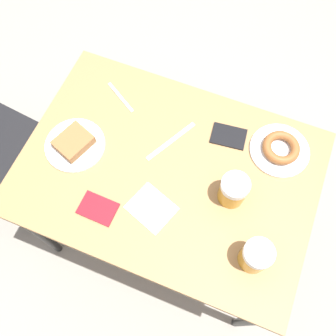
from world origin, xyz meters
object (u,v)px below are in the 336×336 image
(beer_mug_center, at_px, (256,256))
(knife, at_px, (171,141))
(napkin_folded, at_px, (153,208))
(plate_with_cake, at_px, (74,143))
(plate_with_donut, at_px, (280,149))
(passport_far_edge, at_px, (98,208))
(beer_mug_left, at_px, (233,190))
(fork, at_px, (121,97))
(passport_near_edge, at_px, (229,136))

(beer_mug_center, distance_m, knife, 0.50)
(napkin_folded, bearing_deg, plate_with_cake, 71.88)
(plate_with_cake, relative_size, plate_with_donut, 1.01)
(plate_with_donut, height_order, beer_mug_center, beer_mug_center)
(plate_with_donut, bearing_deg, plate_with_cake, 110.20)
(knife, bearing_deg, passport_far_edge, 157.88)
(beer_mug_left, xyz_separation_m, passport_far_edge, (-0.21, 0.40, -0.06))
(passport_far_edge, bearing_deg, plate_with_cake, 44.55)
(plate_with_cake, bearing_deg, passport_far_edge, -135.45)
(beer_mug_left, distance_m, fork, 0.57)
(beer_mug_left, bearing_deg, napkin_folded, 121.37)
(beer_mug_left, xyz_separation_m, passport_near_edge, (0.22, 0.08, -0.06))
(beer_mug_center, height_order, fork, beer_mug_center)
(plate_with_cake, bearing_deg, plate_with_donut, -69.80)
(beer_mug_left, distance_m, passport_far_edge, 0.46)
(beer_mug_center, distance_m, passport_near_edge, 0.45)
(beer_mug_center, bearing_deg, knife, 52.96)
(fork, bearing_deg, plate_with_donut, -89.61)
(fork, relative_size, passport_far_edge, 1.13)
(plate_with_cake, xyz_separation_m, napkin_folded, (-0.12, -0.36, -0.01))
(plate_with_donut, distance_m, fork, 0.63)
(knife, bearing_deg, beer_mug_center, -127.04)
(plate_with_donut, distance_m, knife, 0.40)
(plate_with_cake, height_order, beer_mug_left, beer_mug_left)
(knife, height_order, passport_far_edge, passport_far_edge)
(plate_with_donut, height_order, passport_near_edge, plate_with_donut)
(plate_with_cake, xyz_separation_m, passport_far_edge, (-0.19, -0.18, -0.01))
(fork, bearing_deg, passport_near_edge, -91.08)
(plate_with_cake, xyz_separation_m, fork, (0.25, -0.07, -0.01))
(fork, bearing_deg, plate_with_cake, 165.40)
(plate_with_donut, bearing_deg, passport_near_edge, 93.81)
(plate_with_donut, distance_m, beer_mug_center, 0.41)
(beer_mug_left, distance_m, napkin_folded, 0.28)
(fork, bearing_deg, napkin_folded, -141.83)
(knife, distance_m, passport_near_edge, 0.21)
(beer_mug_center, distance_m, napkin_folded, 0.37)
(plate_with_donut, xyz_separation_m, napkin_folded, (-0.37, 0.34, -0.01))
(beer_mug_left, bearing_deg, plate_with_cake, 92.43)
(plate_with_cake, relative_size, knife, 1.05)
(plate_with_donut, relative_size, knife, 1.04)
(beer_mug_center, xyz_separation_m, napkin_folded, (0.04, 0.36, -0.06))
(passport_near_edge, xyz_separation_m, passport_far_edge, (-0.43, 0.33, 0.00))
(fork, bearing_deg, knife, -112.71)
(napkin_folded, height_order, knife, napkin_folded)
(passport_near_edge, bearing_deg, napkin_folded, 157.05)
(passport_far_edge, bearing_deg, knife, -22.12)
(passport_near_edge, distance_m, passport_far_edge, 0.54)
(plate_with_cake, height_order, passport_far_edge, plate_with_cake)
(beer_mug_center, relative_size, knife, 0.58)
(beer_mug_left, relative_size, passport_far_edge, 0.93)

